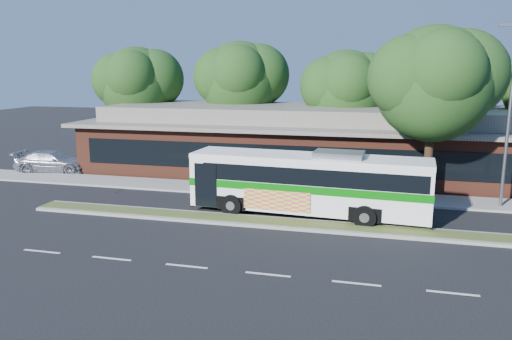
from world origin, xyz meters
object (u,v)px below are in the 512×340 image
Objects in this scene: transit_bus at (309,179)px; sedan at (53,162)px; lamp_post at (509,112)px; sidewalk_tree at (442,81)px.

transit_bus reaches higher than sedan.
sedan is (-27.67, 2.26, -4.17)m from lamp_post.
sedan is at bearing 175.52° from sidewalk_tree.
sidewalk_tree reaches higher than transit_bus.
transit_bus is 19.38m from sedan.
sedan is at bearing 166.19° from transit_bus.
transit_bus is at bearing -158.66° from lamp_post.
lamp_post is 0.79× the size of transit_bus.
sedan is at bearing 175.32° from lamp_post.
lamp_post is 3.47m from sidewalk_tree.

